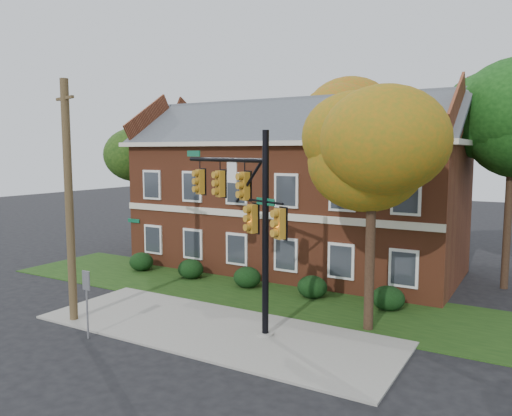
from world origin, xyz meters
The scene contains 15 objects.
ground centered at (0.00, 0.00, 0.00)m, with size 120.00×120.00×0.00m, color black.
sidewalk centered at (0.00, 1.00, 0.04)m, with size 14.00×5.00×0.08m, color gray.
grass_strip centered at (0.00, 6.00, 0.02)m, with size 30.00×6.00×0.04m, color #193811.
apartment_building centered at (-2.00, 11.95, 4.99)m, with size 18.80×8.80×9.74m.
hedge_far_left centered at (-9.00, 6.70, 0.53)m, with size 1.40×1.26×1.05m, color black.
hedge_left centered at (-5.50, 6.70, 0.53)m, with size 1.40×1.26×1.05m, color black.
hedge_center centered at (-2.00, 6.70, 0.53)m, with size 1.40×1.26×1.05m, color black.
hedge_right centered at (1.50, 6.70, 0.53)m, with size 1.40×1.26×1.05m, color black.
hedge_far_right centered at (5.00, 6.70, 0.53)m, with size 1.40×1.26×1.05m, color black.
tree_near_right centered at (5.22, 3.87, 6.67)m, with size 4.50×4.25×8.58m.
tree_left_rear centered at (-11.73, 10.84, 6.68)m, with size 5.40×5.10×8.88m.
tree_far_rear centered at (-0.66, 19.79, 8.84)m, with size 6.84×6.46×11.52m.
traffic_signal centered at (0.79, 1.89, 4.63)m, with size 6.20×2.82×7.45m.
utility_pole centered at (-5.43, -0.94, 4.80)m, with size 1.44×0.52×9.46m.
sign_post centered at (-3.44, -1.97, 1.69)m, with size 0.36×0.07×2.49m.
Camera 1 is at (10.53, -13.88, 6.69)m, focal length 35.00 mm.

